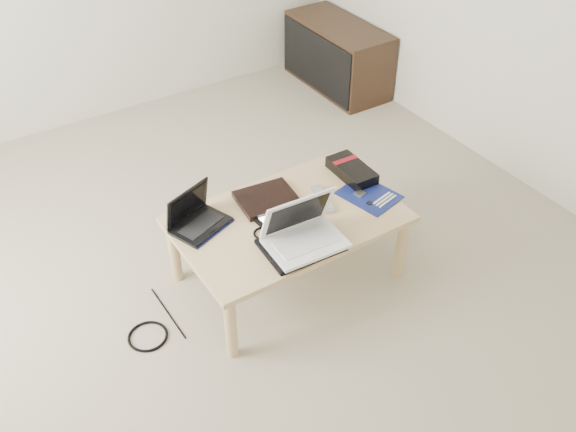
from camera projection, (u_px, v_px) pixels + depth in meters
ground at (225, 277)px, 3.39m from camera, size 4.00×4.00×0.00m
coffee_table at (288, 225)px, 3.18m from camera, size 1.10×0.70×0.40m
media_cabinet at (337, 56)px, 4.93m from camera, size 0.41×0.90×0.50m
book at (267, 199)px, 3.24m from camera, size 0.31×0.27×0.03m
netbook at (197, 219)px, 3.08m from camera, size 0.32×0.28×0.20m
tablet at (271, 210)px, 3.19m from camera, size 0.25×0.19×0.01m
remote at (323, 199)px, 3.25m from camera, size 0.11×0.23×0.02m
neoprene_sleeve at (301, 245)px, 2.98m from camera, size 0.37×0.28×0.02m
white_laptop at (303, 233)px, 2.95m from camera, size 0.37×0.27×0.24m
motherboard at (369, 195)px, 3.29m from camera, size 0.29×0.33×0.01m
gpu_box at (352, 171)px, 3.41m from camera, size 0.15×0.29×0.06m
cable_coil at (263, 233)px, 3.05m from camera, size 0.10×0.10×0.01m
floor_cable_coil at (148, 336)px, 3.07m from camera, size 0.25×0.25×0.01m
floor_cable_trail at (168, 313)px, 3.19m from camera, size 0.01×0.39×0.01m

